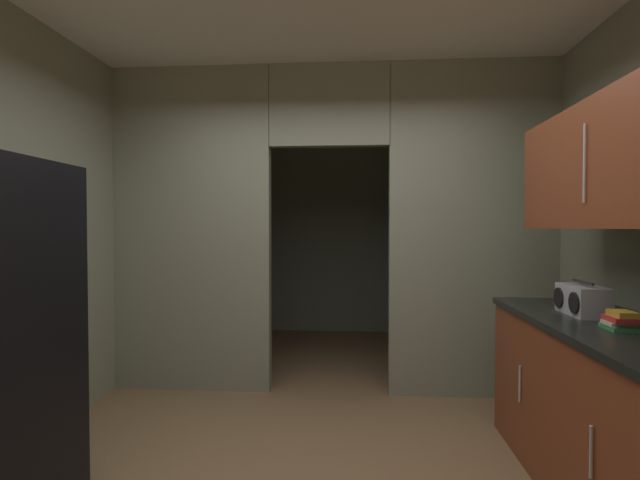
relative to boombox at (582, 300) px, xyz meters
name	(u,v)px	position (x,y,z in m)	size (l,w,h in m)	color
kitchen_partition	(330,219)	(-1.51, 1.31, 0.49)	(3.79, 0.12, 2.81)	gray
adjoining_room_shell	(338,229)	(-1.52, 3.10, 0.40)	(3.79, 2.56, 2.81)	gray
lower_cabinet_run	(618,418)	(0.03, -0.33, -0.55)	(0.69, 2.02, 0.93)	brown
upper_cabinet_counterside	(622,163)	(0.03, -0.33, 0.73)	(0.36, 1.82, 0.66)	brown
boombox	(582,300)	(0.00, 0.00, 0.00)	(0.19, 0.34, 0.19)	#B2B2B7
book_stack	(621,321)	(0.00, -0.41, -0.04)	(0.14, 0.17, 0.09)	#388C47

